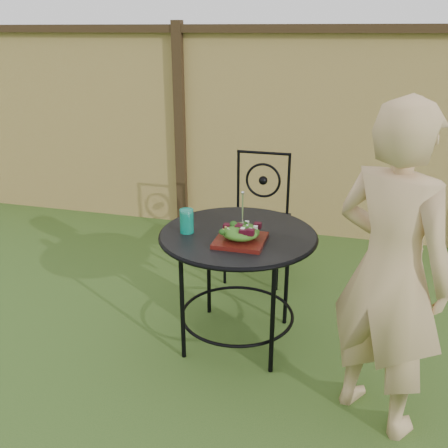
# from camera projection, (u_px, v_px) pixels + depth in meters

# --- Properties ---
(ground) EXTENTS (60.00, 60.00, 0.00)m
(ground) POSITION_uv_depth(u_px,v_px,m) (273.00, 377.00, 2.80)
(ground) COLOR #234616
(ground) RESTS_ON ground
(fence) EXTENTS (8.00, 0.12, 1.90)m
(fence) POSITION_uv_depth(u_px,v_px,m) (320.00, 135.00, 4.43)
(fence) COLOR tan
(fence) RESTS_ON ground
(patio_table) EXTENTS (0.92, 0.92, 0.72)m
(patio_table) POSITION_uv_depth(u_px,v_px,m) (238.00, 255.00, 2.94)
(patio_table) COLOR black
(patio_table) RESTS_ON ground
(patio_chair) EXTENTS (0.46, 0.46, 0.95)m
(patio_chair) POSITION_uv_depth(u_px,v_px,m) (258.00, 213.00, 3.84)
(patio_chair) COLOR black
(patio_chair) RESTS_ON ground
(diner) EXTENTS (0.69, 0.64, 1.59)m
(diner) POSITION_uv_depth(u_px,v_px,m) (390.00, 273.00, 2.25)
(diner) COLOR tan
(diner) RESTS_ON ground
(salad_plate) EXTENTS (0.27, 0.27, 0.02)m
(salad_plate) POSITION_uv_depth(u_px,v_px,m) (240.00, 240.00, 2.75)
(salad_plate) COLOR #43090C
(salad_plate) RESTS_ON patio_table
(salad) EXTENTS (0.21, 0.21, 0.08)m
(salad) POSITION_uv_depth(u_px,v_px,m) (241.00, 232.00, 2.74)
(salad) COLOR #235614
(salad) RESTS_ON salad_plate
(fork) EXTENTS (0.01, 0.01, 0.18)m
(fork) POSITION_uv_depth(u_px,v_px,m) (243.00, 210.00, 2.69)
(fork) COLOR silver
(fork) RESTS_ON salad
(drinking_glass) EXTENTS (0.08, 0.08, 0.14)m
(drinking_glass) POSITION_uv_depth(u_px,v_px,m) (187.00, 221.00, 2.87)
(drinking_glass) COLOR #0C9277
(drinking_glass) RESTS_ON patio_table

